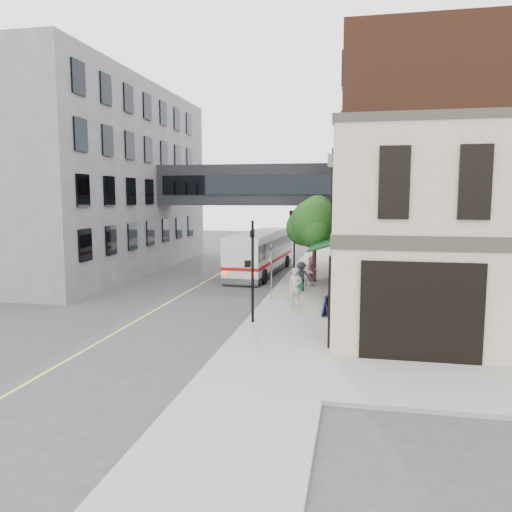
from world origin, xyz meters
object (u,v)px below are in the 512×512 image
at_px(pedestrian_b, 312,271).
at_px(sandwich_board, 328,306).
at_px(pedestrian_c, 301,276).
at_px(newspaper_box, 299,284).
at_px(bus, 261,251).
at_px(pedestrian_a, 295,287).

relative_size(pedestrian_b, sandwich_board, 1.92).
height_order(pedestrian_c, newspaper_box, pedestrian_c).
height_order(bus, pedestrian_b, bus).
xyz_separation_m(bus, pedestrian_c, (3.74, -6.87, -0.68)).
bearing_deg(pedestrian_a, sandwich_board, -40.28).
height_order(pedestrian_a, pedestrian_c, pedestrian_a).
bearing_deg(pedestrian_c, pedestrian_b, 74.57).
bearing_deg(bus, pedestrian_c, -61.46).
distance_m(bus, sandwich_board, 13.96).
distance_m(pedestrian_a, newspaper_box, 4.04).
xyz_separation_m(bus, newspaper_box, (3.61, -6.82, -1.13)).
bearing_deg(newspaper_box, sandwich_board, -72.03).
distance_m(pedestrian_b, sandwich_board, 7.67).
bearing_deg(pedestrian_c, bus, 118.48).
height_order(pedestrian_a, newspaper_box, pedestrian_a).
bearing_deg(pedestrian_a, pedestrian_c, 98.66).
distance_m(pedestrian_a, pedestrian_b, 5.62).
relative_size(bus, newspaper_box, 13.68).
height_order(pedestrian_a, sandwich_board, pedestrian_a).
bearing_deg(pedestrian_a, bus, 116.72).
height_order(pedestrian_a, pedestrian_b, pedestrian_a).
distance_m(bus, pedestrian_b, 6.72).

